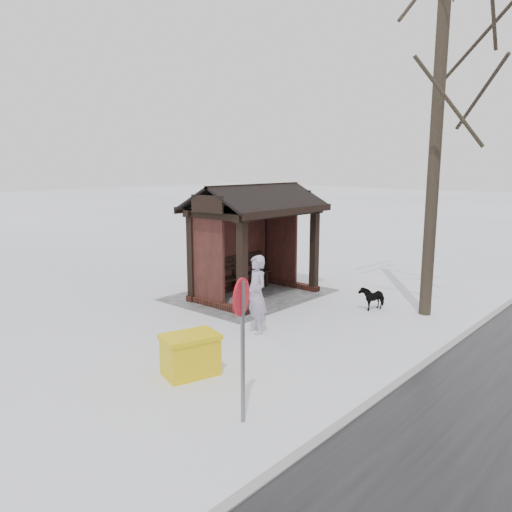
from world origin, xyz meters
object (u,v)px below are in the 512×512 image
Objects in this scene: tree_near at (442,48)px; road_sign at (242,318)px; grit_bin at (190,354)px; pedestrian at (257,294)px; bus_shelter at (251,218)px; dog at (372,297)px.

tree_near reaches higher than road_sign.
grit_bin is 0.53× the size of road_sign.
tree_near is 5.30× the size of pedestrian.
tree_near reaches higher than pedestrian.
road_sign is (0.57, 1.75, 1.16)m from grit_bin.
pedestrian is at bearing -162.11° from road_sign.
bus_shelter is 6.96m from road_sign.
tree_near is at bearing 161.17° from road_sign.
pedestrian is 2.54m from grit_bin.
bus_shelter is at bearing -132.25° from grit_bin.
pedestrian is 1.55× the size of grit_bin.
road_sign is at bearing -63.68° from dog.
pedestrian is (3.74, -2.18, -5.30)m from tree_near.
grit_bin is 2.18m from road_sign.
dog is at bearing 96.51° from pedestrian.
road_sign reaches higher than dog.
bus_shelter reaches higher than pedestrian.
dog is at bearing 171.86° from road_sign.
road_sign is (5.24, 4.53, -0.64)m from bus_shelter.
grit_bin is at bearing -128.43° from road_sign.
tree_near is at bearing -177.42° from grit_bin.
road_sign is at bearing -28.17° from pedestrian.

